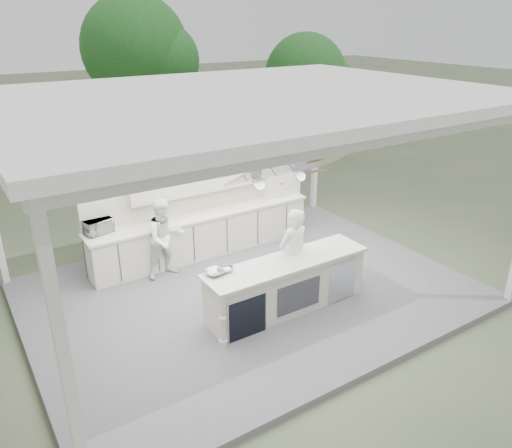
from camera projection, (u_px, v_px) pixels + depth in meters
ground at (250, 295)px, 9.68m from camera, size 90.00×90.00×0.00m
stage_deck at (250, 292)px, 9.65m from camera, size 8.00×6.00×0.12m
tent at (250, 101)px, 8.23m from camera, size 8.20×6.20×3.86m
demo_island at (286, 285)px, 8.83m from camera, size 3.10×0.79×0.95m
back_counter at (204, 233)px, 10.91m from camera, size 5.08×0.72×0.95m
back_wall_unit at (215, 185)px, 10.92m from camera, size 5.05×0.48×2.25m
tree_cluster at (82, 74)px, 15.88m from camera, size 19.55×9.40×5.85m
head_chef at (293, 256)px, 8.98m from camera, size 0.70×0.51×1.79m
sous_chef at (165, 238)px, 9.87m from camera, size 0.84×0.67×1.64m
toaster_oven at (98, 226)px, 9.71m from camera, size 0.60×0.48×0.29m
bowl_large at (214, 273)px, 8.19m from camera, size 0.34×0.34×0.08m
bowl_small at (226, 269)px, 8.30m from camera, size 0.31×0.31×0.07m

